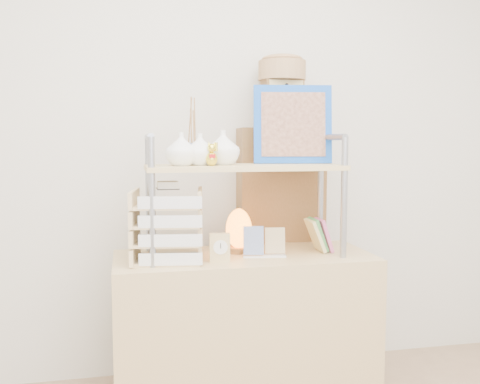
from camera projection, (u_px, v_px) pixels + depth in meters
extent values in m
cube|color=silver|center=(224.00, 138.00, 2.93)|extent=(3.40, 0.02, 2.60)
cube|color=tan|center=(244.00, 333.00, 2.54)|extent=(1.20, 0.50, 0.75)
cube|color=brown|center=(280.00, 252.00, 2.93)|extent=(0.47, 0.27, 1.35)
cylinder|color=gray|center=(152.00, 203.00, 2.24)|extent=(0.03, 0.03, 0.55)
cylinder|color=gray|center=(149.00, 195.00, 2.53)|extent=(0.03, 0.03, 0.55)
cylinder|color=gray|center=(149.00, 137.00, 2.36)|extent=(0.03, 0.30, 0.03)
cylinder|color=gray|center=(344.00, 198.00, 2.42)|extent=(0.03, 0.03, 0.55)
cylinder|color=gray|center=(320.00, 192.00, 2.71)|extent=(0.03, 0.03, 0.55)
cylinder|color=gray|center=(333.00, 137.00, 2.54)|extent=(0.03, 0.30, 0.03)
cube|color=#D4B772|center=(244.00, 167.00, 2.46)|extent=(0.90, 0.34, 0.02)
imported|color=white|center=(181.00, 149.00, 2.37)|extent=(0.14, 0.14, 0.15)
imported|color=white|center=(200.00, 149.00, 2.41)|extent=(0.14, 0.14, 0.14)
imported|color=white|center=(223.00, 148.00, 2.45)|extent=(0.15, 0.15, 0.16)
cylinder|color=#294EB5|center=(192.00, 154.00, 2.52)|extent=(0.07, 0.07, 0.10)
cube|color=#134BB3|center=(293.00, 124.00, 2.59)|extent=(0.38, 0.12, 0.38)
cube|color=brown|center=(293.00, 124.00, 2.58)|extent=(0.31, 0.09, 0.31)
cube|color=#D35C92|center=(324.00, 234.00, 2.57)|extent=(0.07, 0.12, 0.17)
cube|color=#54A653|center=(318.00, 233.00, 2.59)|extent=(0.07, 0.12, 0.17)
cube|color=#D6C980|center=(315.00, 234.00, 2.56)|extent=(0.08, 0.13, 0.16)
cube|color=tan|center=(168.00, 259.00, 2.39)|extent=(0.33, 0.31, 0.01)
cube|color=white|center=(171.00, 259.00, 2.26)|extent=(0.27, 0.05, 0.05)
cube|color=tan|center=(168.00, 241.00, 2.38)|extent=(0.33, 0.31, 0.01)
cube|color=white|center=(170.00, 241.00, 2.25)|extent=(0.27, 0.05, 0.05)
cube|color=tan|center=(168.00, 223.00, 2.37)|extent=(0.33, 0.31, 0.01)
cube|color=white|center=(170.00, 222.00, 2.24)|extent=(0.27, 0.05, 0.05)
cube|color=tan|center=(168.00, 205.00, 2.37)|extent=(0.33, 0.31, 0.01)
cube|color=white|center=(170.00, 203.00, 2.23)|extent=(0.27, 0.05, 0.05)
cube|color=beige|center=(168.00, 185.00, 2.34)|extent=(0.09, 0.09, 0.03)
cylinder|color=brown|center=(239.00, 249.00, 2.56)|extent=(0.12, 0.12, 0.03)
ellipsoid|color=orange|center=(239.00, 228.00, 2.55)|extent=(0.14, 0.13, 0.19)
cube|color=#D4B772|center=(220.00, 248.00, 2.36)|extent=(0.09, 0.05, 0.13)
cylinder|color=white|center=(221.00, 247.00, 2.34)|extent=(0.06, 0.01, 0.06)
cube|color=white|center=(264.00, 256.00, 2.46)|extent=(0.20, 0.09, 0.01)
cube|color=navy|center=(254.00, 241.00, 2.45)|extent=(0.10, 0.04, 0.13)
cube|color=tan|center=(275.00, 241.00, 2.48)|extent=(0.10, 0.04, 0.12)
cube|color=brown|center=(282.00, 104.00, 2.83)|extent=(0.20, 0.15, 0.25)
cube|color=#D4B772|center=(286.00, 122.00, 2.76)|extent=(0.18, 0.01, 0.05)
cube|color=#D4B772|center=(286.00, 109.00, 2.76)|extent=(0.18, 0.01, 0.05)
cube|color=#D4B772|center=(286.00, 97.00, 2.75)|extent=(0.18, 0.01, 0.05)
cube|color=#D4B772|center=(286.00, 85.00, 2.74)|extent=(0.18, 0.01, 0.05)
cylinder|color=olive|center=(282.00, 71.00, 2.81)|extent=(0.25, 0.25, 0.10)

